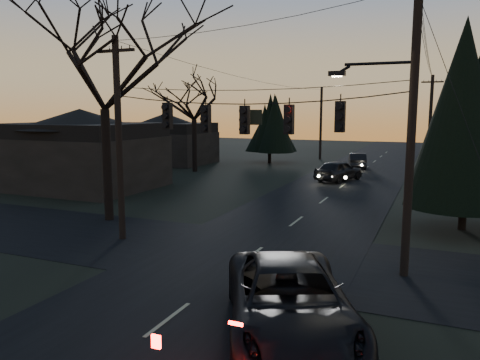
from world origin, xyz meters
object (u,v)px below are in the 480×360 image
at_px(bare_tree_left, 103,63).
at_px(suv_near, 289,302).
at_px(utility_pole_left, 123,239).
at_px(utility_pole_far_r, 427,173).
at_px(utility_pole_far_l, 320,159).
at_px(sedan_oncoming_b, 357,161).
at_px(evergreen_right, 469,127).
at_px(sedan_oncoming_a, 339,171).
at_px(utility_pole_right, 404,275).

relative_size(bare_tree_left, suv_near, 1.75).
distance_m(utility_pole_left, utility_pole_far_r, 30.27).
distance_m(utility_pole_left, bare_tree_left, 8.69).
distance_m(utility_pole_far_l, sedan_oncoming_b, 8.40).
relative_size(utility_pole_far_r, evergreen_right, 1.02).
bearing_deg(sedan_oncoming_a, utility_pole_right, 127.22).
bearing_deg(utility_pole_far_r, evergreen_right, -84.34).
xyz_separation_m(bare_tree_left, sedan_oncoming_b, (8.04, 26.76, -7.06)).
bearing_deg(bare_tree_left, sedan_oncoming_a, 65.62).
height_order(suv_near, sedan_oncoming_a, suv_near).
xyz_separation_m(utility_pole_far_l, evergreen_right, (13.53, -28.49, 4.74)).
distance_m(utility_pole_far_l, evergreen_right, 31.89).
distance_m(utility_pole_far_r, evergreen_right, 21.13).
xyz_separation_m(utility_pole_right, sedan_oncoming_a, (-6.30, 20.42, 0.81)).
xyz_separation_m(utility_pole_far_l, suv_near, (9.20, -41.59, 0.88)).
bearing_deg(utility_pole_far_r, utility_pole_right, -90.00).
bearing_deg(utility_pole_right, suv_near, -112.38).
bearing_deg(suv_near, sedan_oncoming_a, 74.02).
bearing_deg(utility_pole_left, bare_tree_left, 136.69).
bearing_deg(utility_pole_far_l, bare_tree_left, -94.87).
distance_m(utility_pole_right, evergreen_right, 9.11).
bearing_deg(evergreen_right, bare_tree_left, -163.54).
xyz_separation_m(suv_near, sedan_oncoming_b, (-4.00, 35.02, -0.17)).
bearing_deg(sedan_oncoming_b, utility_pole_left, 67.74).
height_order(utility_pole_left, utility_pole_far_l, utility_pole_left).
distance_m(evergreen_right, sedan_oncoming_a, 15.86).
bearing_deg(suv_near, utility_pole_right, 42.89).
distance_m(utility_pole_far_r, utility_pole_far_l, 14.01).
relative_size(utility_pole_far_r, suv_near, 1.34).
distance_m(suv_near, sedan_oncoming_a, 26.31).
height_order(utility_pole_left, sedan_oncoming_b, utility_pole_left).
xyz_separation_m(utility_pole_far_r, evergreen_right, (2.03, -20.49, 4.74)).
bearing_deg(utility_pole_right, bare_tree_left, 169.42).
distance_m(bare_tree_left, evergreen_right, 17.34).
distance_m(utility_pole_right, sedan_oncoming_b, 30.11).
xyz_separation_m(utility_pole_left, suv_near, (9.20, -5.59, 0.88)).
distance_m(utility_pole_right, bare_tree_left, 16.53).
bearing_deg(utility_pole_left, utility_pole_far_r, 67.67).
relative_size(utility_pole_left, bare_tree_left, 0.77).
height_order(bare_tree_left, suv_near, bare_tree_left).
bearing_deg(bare_tree_left, sedan_oncoming_b, 73.28).
height_order(utility_pole_left, evergreen_right, evergreen_right).
bearing_deg(bare_tree_left, utility_pole_left, -43.31).
bearing_deg(bare_tree_left, utility_pole_right, -10.58).
relative_size(utility_pole_right, sedan_oncoming_a, 2.10).
relative_size(evergreen_right, sedan_oncoming_b, 1.93).
bearing_deg(sedan_oncoming_b, evergreen_right, 98.56).
bearing_deg(evergreen_right, suv_near, -108.29).
relative_size(utility_pole_far_r, sedan_oncoming_b, 1.98).
bearing_deg(sedan_oncoming_b, bare_tree_left, 61.03).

